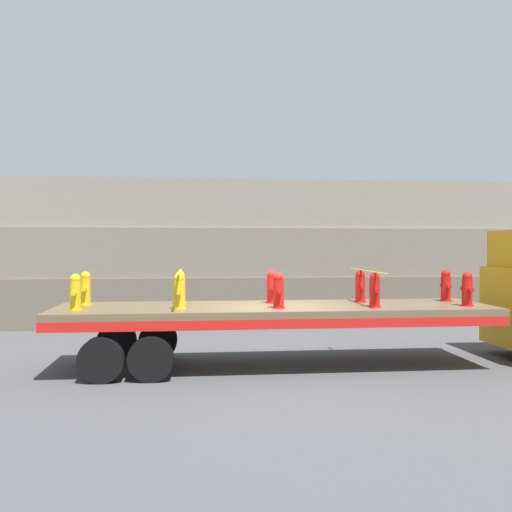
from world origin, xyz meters
name	(u,v)px	position (x,y,z in m)	size (l,w,h in m)	color
ground_plane	(275,366)	(0.00, 0.00, 0.00)	(120.00, 120.00, 0.00)	#474749
rock_cliff	(245,252)	(0.00, 7.61, 2.45)	(60.00, 3.30, 4.91)	#665B4C
flatbed_trailer	(247,317)	(-0.64, 0.00, 1.11)	(9.64, 2.56, 1.36)	brown
fire_hydrant_yellow_near_0	(75,293)	(-4.22, -0.54, 1.73)	(0.28, 0.46, 0.76)	gold
fire_hydrant_yellow_far_0	(86,289)	(-4.22, 0.54, 1.73)	(0.28, 0.46, 0.76)	gold
fire_hydrant_yellow_near_1	(179,292)	(-2.11, -0.54, 1.73)	(0.28, 0.46, 0.76)	gold
fire_hydrant_yellow_far_1	(180,288)	(-2.11, 0.54, 1.73)	(0.28, 0.46, 0.76)	gold
fire_hydrant_red_near_2	(279,291)	(0.00, -0.54, 1.73)	(0.28, 0.46, 0.76)	red
fire_hydrant_red_far_2	(272,287)	(0.00, 0.54, 1.73)	(0.28, 0.46, 0.76)	red
fire_hydrant_red_near_3	(375,290)	(2.11, -0.54, 1.73)	(0.28, 0.46, 0.76)	red
fire_hydrant_red_far_3	(360,287)	(2.11, 0.54, 1.73)	(0.28, 0.46, 0.76)	red
fire_hydrant_red_near_4	(467,289)	(4.22, -0.54, 1.73)	(0.28, 0.46, 0.76)	red
fire_hydrant_red_far_4	(446,286)	(4.22, 0.54, 1.73)	(0.28, 0.46, 0.76)	red
cargo_strap_rear	(180,272)	(-2.11, 0.00, 2.13)	(0.05, 2.66, 0.01)	yellow
cargo_strap_middle	(367,271)	(2.11, 0.00, 2.13)	(0.05, 2.66, 0.01)	yellow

